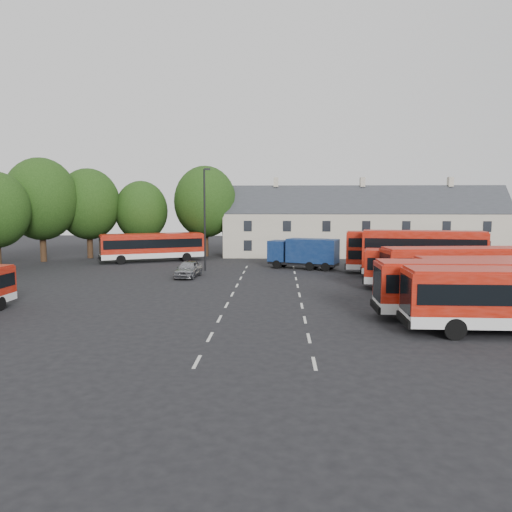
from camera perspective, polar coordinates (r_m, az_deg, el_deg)
The scene contains 14 objects.
ground at distance 35.38m, azimuth -3.03°, elevation -4.97°, with size 140.00×140.00×0.00m, color black.
lane_markings at distance 37.18m, azimuth 1.13°, elevation -4.42°, with size 5.15×33.80×0.01m.
treeline at distance 59.12m, azimuth -21.60°, elevation 5.54°, with size 29.92×32.59×12.01m.
terrace_houses at distance 65.46m, azimuth 11.96°, elevation 3.36°, with size 35.70×7.13×10.06m.
bus_row_b at distance 31.65m, azimuth 24.51°, elevation -3.03°, with size 12.12×2.92×3.42m.
bus_row_c at distance 36.22m, azimuth 26.71°, elevation -2.20°, with size 11.72×3.55×3.26m.
bus_row_d at distance 40.58m, azimuth 22.74°, elevation -1.04°, with size 12.50×4.14×3.47m.
bus_row_e at distance 41.13m, azimuth 20.02°, elevation -1.13°, with size 11.35×4.37×3.13m.
bus_dd_south at distance 46.84m, azimuth 18.50°, elevation 0.47°, with size 10.82×4.08×4.33m.
bus_dd_north at distance 49.74m, azimuth 15.98°, elevation 0.67°, with size 10.10×3.52×4.06m.
bus_north at distance 58.98m, azimuth -11.76°, elevation 1.25°, with size 11.69×7.20×3.29m.
box_truck at distance 51.70m, azimuth 5.52°, elevation 0.46°, with size 7.48×4.71×3.13m.
silver_car at distance 46.13m, azimuth -7.74°, elevation -1.47°, with size 1.82×4.53×1.54m, color #97999E.
lamppost at distance 50.07m, azimuth -5.86°, elevation 4.51°, with size 0.71×0.31×10.21m.
Camera 1 is at (3.50, -34.55, 6.73)m, focal length 35.00 mm.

